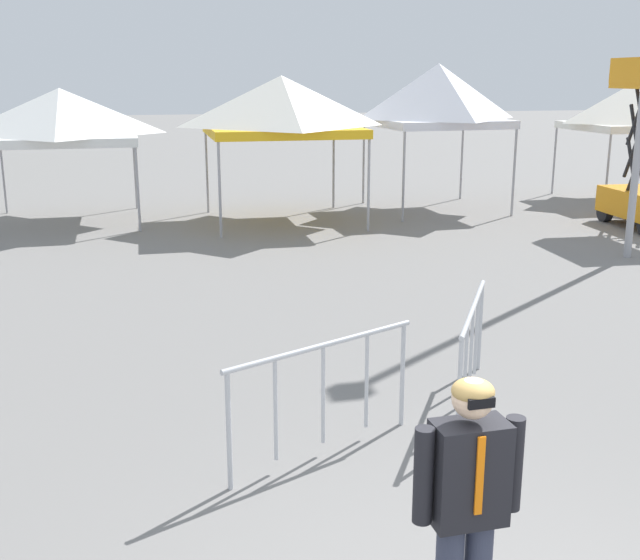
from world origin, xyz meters
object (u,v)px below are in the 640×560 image
object	(u,v)px
canopy_tent_behind_right	(61,116)
crowd_barrier_by_lift	(472,334)
person_foreground	(467,503)
canopy_tent_left_of_center	(628,108)
canopy_tent_far_right	(282,106)
crowd_barrier_mid_lot	(323,377)
canopy_tent_right_of_center	(438,95)

from	to	relation	value
canopy_tent_behind_right	crowd_barrier_by_lift	distance (m)	13.14
person_foreground	crowd_barrier_by_lift	distance (m)	3.86
canopy_tent_left_of_center	person_foreground	bearing A→B (deg)	-126.33
canopy_tent_behind_right	canopy_tent_far_right	xyz separation A→B (m)	(4.96, -1.10, 0.23)
person_foreground	crowd_barrier_mid_lot	xyz separation A→B (m)	(-0.18, 2.71, -0.28)
canopy_tent_far_right	crowd_barrier_by_lift	xyz separation A→B (m)	(-0.06, -10.96, -1.95)
person_foreground	crowd_barrier_by_lift	bearing A→B (deg)	65.40
canopy_tent_behind_right	crowd_barrier_mid_lot	distance (m)	13.34
canopy_tent_left_of_center	crowd_barrier_by_lift	distance (m)	15.86
canopy_tent_behind_right	crowd_barrier_by_lift	xyz separation A→B (m)	(4.91, -12.06, -1.72)
canopy_tent_left_of_center	person_foreground	xyz separation A→B (m)	(-11.56, -15.72, -1.49)
canopy_tent_behind_right	person_foreground	size ratio (longest dim) A/B	1.92
canopy_tent_left_of_center	canopy_tent_behind_right	bearing A→B (deg)	-179.40
canopy_tent_left_of_center	crowd_barrier_by_lift	size ratio (longest dim) A/B	1.70
canopy_tent_right_of_center	person_foreground	bearing A→B (deg)	-110.82
canopy_tent_far_right	crowd_barrier_by_lift	bearing A→B (deg)	-90.30
canopy_tent_far_right	canopy_tent_behind_right	bearing A→B (deg)	167.53
canopy_tent_far_right	canopy_tent_left_of_center	xyz separation A→B (m)	(9.90, 1.25, -0.18)
canopy_tent_far_right	person_foreground	world-z (taller)	canopy_tent_far_right
canopy_tent_behind_right	canopy_tent_far_right	size ratio (longest dim) A/B	0.98
canopy_tent_left_of_center	person_foreground	world-z (taller)	canopy_tent_left_of_center
canopy_tent_right_of_center	person_foreground	xyz separation A→B (m)	(-5.80, -15.26, -1.85)
canopy_tent_right_of_center	crowd_barrier_by_lift	xyz separation A→B (m)	(-4.20, -11.76, -2.13)
canopy_tent_right_of_center	canopy_tent_left_of_center	xyz separation A→B (m)	(5.76, 0.46, -0.37)
canopy_tent_right_of_center	canopy_tent_behind_right	bearing A→B (deg)	178.10
crowd_barrier_mid_lot	canopy_tent_far_right	bearing A→B (deg)	81.11
person_foreground	crowd_barrier_by_lift	size ratio (longest dim) A/B	0.97
canopy_tent_behind_right	person_foreground	world-z (taller)	canopy_tent_behind_right
canopy_tent_far_right	canopy_tent_right_of_center	world-z (taller)	canopy_tent_right_of_center
crowd_barrier_by_lift	crowd_barrier_mid_lot	world-z (taller)	same
canopy_tent_left_of_center	crowd_barrier_mid_lot	size ratio (longest dim) A/B	1.63
canopy_tent_left_of_center	crowd_barrier_mid_lot	bearing A→B (deg)	-132.06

